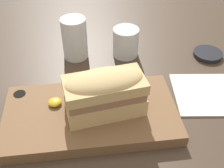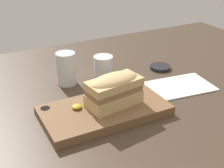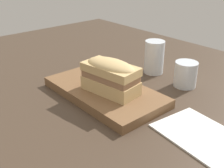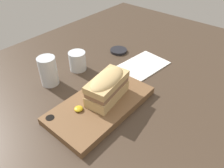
{
  "view_description": "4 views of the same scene",
  "coord_description": "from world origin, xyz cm",
  "views": [
    {
      "loc": [
        -6.11,
        -43.69,
        46.2
      ],
      "look_at": [
        -0.66,
        0.07,
        8.88
      ],
      "focal_mm": 45.0,
      "sensor_mm": 36.0,
      "label": 1
    },
    {
      "loc": [
        -38.99,
        -71.56,
        49.9
      ],
      "look_at": [
        -2.77,
        -2.26,
        10.99
      ],
      "focal_mm": 50.0,
      "sensor_mm": 36.0,
      "label": 2
    },
    {
      "loc": [
        50.6,
        -48.43,
        39.91
      ],
      "look_at": [
        0.39,
        -4.93,
        8.59
      ],
      "focal_mm": 45.0,
      "sensor_mm": 36.0,
      "label": 3
    },
    {
      "loc": [
        -43.63,
        -39.97,
        53.07
      ],
      "look_at": [
        -1.03,
        -3.77,
        9.98
      ],
      "focal_mm": 35.0,
      "sensor_mm": 36.0,
      "label": 4
    }
  ],
  "objects": [
    {
      "name": "napkin",
      "position": [
        25.04,
        1.28,
        2.2
      ],
      "size": [
        23.1,
        16.72,
        0.4
      ],
      "rotation": [
        0.0,
        0.0,
        -0.11
      ],
      "color": "white",
      "rests_on": "dining_table"
    },
    {
      "name": "sandwich",
      "position": [
        -2.49,
        -2.98,
        9.7
      ],
      "size": [
        16.63,
        9.95,
        9.43
      ],
      "rotation": [
        0.0,
        0.0,
        0.15
      ],
      "color": "tan",
      "rests_on": "serving_board"
    },
    {
      "name": "dining_table",
      "position": [
        0.0,
        0.0,
        1.0
      ],
      "size": [
        176.53,
        122.06,
        2.0
      ],
      "color": "#423326",
      "rests_on": "ground"
    },
    {
      "name": "water_glass",
      "position": [
        -7.98,
        21.29,
        6.87
      ],
      "size": [
        6.62,
        6.62,
        11.24
      ],
      "color": "silver",
      "rests_on": "dining_table"
    },
    {
      "name": "wine_glass",
      "position": [
        5.6,
        20.46,
        5.46
      ],
      "size": [
        6.95,
        6.95,
        7.85
      ],
      "color": "silver",
      "rests_on": "dining_table"
    },
    {
      "name": "mustard_dollop",
      "position": [
        -12.79,
        -0.43,
        5.19
      ],
      "size": [
        2.8,
        2.8,
        1.12
      ],
      "color": "gold",
      "rests_on": "serving_board"
    },
    {
      "name": "serving_board",
      "position": [
        -5.56,
        -2.65,
        3.32
      ],
      "size": [
        35.77,
        19.08,
        2.7
      ],
      "color": "brown",
      "rests_on": "dining_table"
    }
  ]
}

